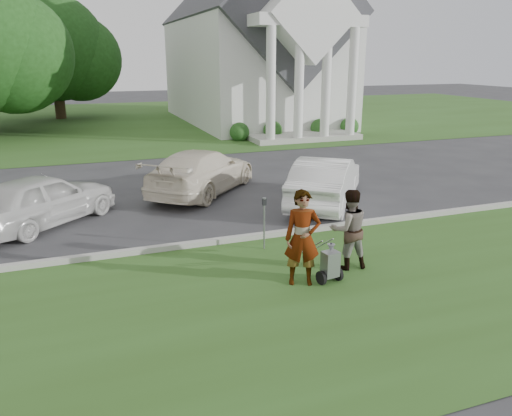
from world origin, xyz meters
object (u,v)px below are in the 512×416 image
person_right (349,230)px  car_d (325,181)px  parking_meter_near (264,217)px  car_b (42,199)px  church (254,34)px  tree_back (54,53)px  striping_cart (330,265)px  person_left (302,239)px  car_c (202,171)px

person_right → car_d: (1.84, 4.61, -0.13)m
parking_meter_near → car_b: size_ratio=0.30×
person_right → car_d: size_ratio=0.39×
church → car_d: 21.55m
tree_back → striping_cart: 33.12m
striping_cart → person_right: size_ratio=0.58×
tree_back → parking_meter_near: 30.80m
church → car_d: church is taller
person_left → car_d: size_ratio=0.43×
tree_back → person_right: tree_back is taller
striping_cart → car_b: bearing=124.6°
striping_cart → car_c: bearing=86.4°
person_left → person_right: bearing=37.3°
person_left → person_right: person_left is taller
parking_meter_near → car_b: bearing=143.1°
person_right → car_d: bearing=-106.2°
striping_cart → person_left: bearing=157.8°
tree_back → person_left: tree_back is taller
car_c → person_left: bearing=132.6°
parking_meter_near → car_d: bearing=42.8°
car_b → person_left: bearing=178.4°
striping_cart → tree_back: bearing=90.9°
striping_cart → car_d: car_d is taller
car_c → tree_back: bearing=-37.3°
tree_back → striping_cart: size_ratio=9.26×
person_left → car_d: bearing=78.1°
car_b → car_c: (4.99, 1.86, 0.01)m
person_left → tree_back: bearing=118.9°
car_d → person_right: bearing=105.8°
car_d → church: bearing=-66.0°
striping_cart → parking_meter_near: parking_meter_near is taller
car_b → car_d: car_d is taller
tree_back → car_d: size_ratio=2.07×
tree_back → car_b: tree_back is taller
church → parking_meter_near: bearing=-109.1°
person_left → parking_meter_near: size_ratio=1.52×
church → car_c: (-8.19, -17.58, -5.19)m
striping_cart → car_c: car_c is taller
church → car_c: size_ratio=4.69×
church → striping_cart: bearing=-106.3°
tree_back → car_c: (4.82, -24.45, -3.98)m
person_left → car_b: bearing=151.1°
car_b → car_d: (8.28, -0.90, 0.03)m
car_c → car_b: bearing=62.1°
striping_cart → car_c: (-0.72, 7.91, 0.35)m
parking_meter_near → person_right: bearing=-51.5°
car_c → parking_meter_near: bearing=132.7°
church → car_c: bearing=-115.0°
person_left → car_d: (3.14, 5.01, -0.23)m
car_c → car_d: bearing=-178.5°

